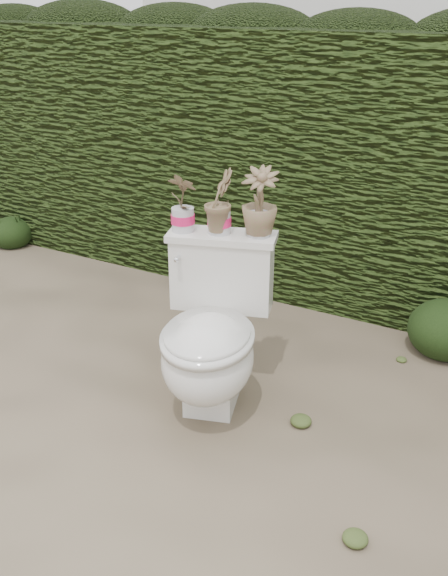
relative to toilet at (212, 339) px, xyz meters
The scene contains 9 objects.
ground 0.36m from the toilet, 78.40° to the left, with size 60.00×60.00×0.00m, color #84735B.
hedge 1.72m from the toilet, 89.54° to the left, with size 8.00×1.00×1.60m, color #354A18.
toilet is the anchor object (origin of this frame).
potted_plant_left 0.63m from the toilet, 145.08° to the left, with size 0.14×0.09×0.26m, color #388228.
potted_plant_center 0.61m from the toilet, 110.68° to the left, with size 0.15×0.12×0.28m, color #388228.
potted_plant_right 0.64m from the toilet, 72.36° to the left, with size 0.17×0.17×0.30m, color #388228.
liriope_clump_0 2.67m from the toilet, 155.63° to the left, with size 0.32×0.32×0.25m, color #1E3111.
liriope_clump_1 1.42m from the toilet, 123.07° to the left, with size 0.39×0.39×0.31m, color #1E3111.
liriope_clump_2 1.36m from the toilet, 50.75° to the left, with size 0.41×0.41×0.32m, color #1E3111.
Camera 1 is at (1.27, -2.26, 1.77)m, focal length 40.00 mm.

